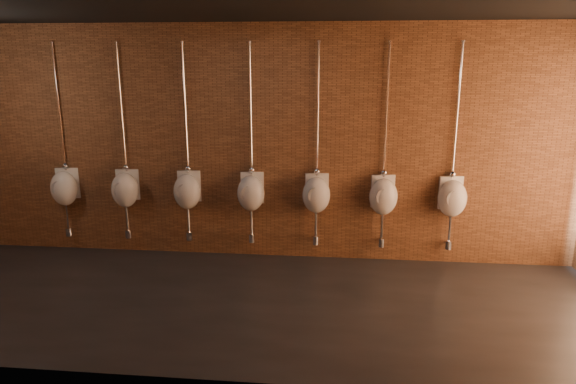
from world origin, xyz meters
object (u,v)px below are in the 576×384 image
Objects in this scene: urinal_5 at (383,196)px; urinal_3 at (251,192)px; urinal_1 at (125,189)px; urinal_2 at (187,190)px; urinal_0 at (64,187)px; urinal_6 at (452,197)px; urinal_4 at (316,194)px.

urinal_3 is at bearing 180.00° from urinal_5.
urinal_1 is 0.90m from urinal_2.
urinal_0 is 1.00× the size of urinal_5.
urinal_0 is 2.69m from urinal_3.
urinal_1 is 4.49m from urinal_6.
urinal_4 is 0.90m from urinal_5.
urinal_1 and urinal_3 have the same top height.
urinal_1 is (0.90, 0.00, 0.00)m from urinal_0.
urinal_3 is 1.00× the size of urinal_6.
urinal_6 is (3.59, 0.00, 0.00)m from urinal_2.
urinal_3 is 2.69m from urinal_6.
urinal_3 is at bearing 180.00° from urinal_4.
urinal_1 is at bearing 180.00° from urinal_5.
urinal_5 is at bearing 0.00° from urinal_0.
urinal_0 is at bearing 180.00° from urinal_5.
urinal_5 is 0.90m from urinal_6.
urinal_5 is at bearing 180.00° from urinal_6.
urinal_0 and urinal_4 have the same top height.
urinal_1 is 3.59m from urinal_5.
urinal_4 is at bearing 0.00° from urinal_3.
urinal_0 is at bearing 180.00° from urinal_3.
urinal_1 is 1.00× the size of urinal_6.
urinal_1 is 2.69m from urinal_4.
urinal_6 is (2.69, 0.00, 0.00)m from urinal_3.
urinal_2 and urinal_4 have the same top height.
urinal_4 is (2.69, 0.00, 0.00)m from urinal_1.
urinal_1 is 1.00× the size of urinal_2.
urinal_6 is at bearing 0.00° from urinal_2.
urinal_0 is 3.59m from urinal_4.
urinal_2 is (1.79, 0.00, 0.00)m from urinal_0.
urinal_3 is 0.90m from urinal_4.
urinal_3 and urinal_4 have the same top height.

